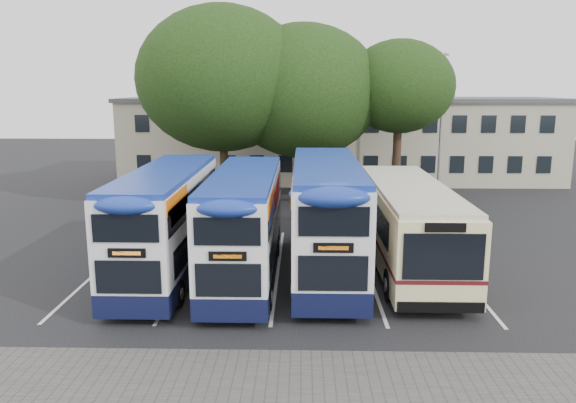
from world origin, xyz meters
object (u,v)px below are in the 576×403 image
(bus_dd_mid, at_px, (245,220))
(bus_dd_right, at_px, (326,212))
(lamp_post, at_px, (441,118))
(bus_single, at_px, (408,220))
(tree_left, at_px, (222,79))
(tree_right, at_px, (399,87))
(bus_dd_left, at_px, (167,218))
(tree_mid, at_px, (303,91))

(bus_dd_mid, distance_m, bus_dd_right, 3.11)
(lamp_post, height_order, bus_dd_mid, lamp_post)
(bus_dd_right, xyz_separation_m, bus_single, (3.31, 0.90, -0.49))
(lamp_post, height_order, bus_single, lamp_post)
(tree_left, distance_m, bus_dd_right, 14.63)
(bus_dd_mid, bearing_deg, tree_right, 60.16)
(bus_dd_mid, bearing_deg, bus_dd_right, 13.02)
(lamp_post, height_order, bus_dd_left, lamp_post)
(lamp_post, distance_m, tree_left, 14.00)
(tree_right, distance_m, bus_dd_left, 17.85)
(tree_right, xyz_separation_m, bus_single, (-1.47, -12.01, -5.15))
(tree_mid, bearing_deg, bus_dd_right, -86.30)
(tree_left, xyz_separation_m, bus_single, (8.91, -11.61, -5.60))
(tree_mid, height_order, bus_single, tree_mid)
(bus_dd_mid, relative_size, bus_dd_right, 0.93)
(tree_mid, relative_size, bus_dd_left, 1.11)
(tree_mid, bearing_deg, lamp_post, 12.91)
(bus_dd_right, bearing_deg, tree_right, 69.68)
(tree_left, relative_size, tree_mid, 1.09)
(bus_dd_left, xyz_separation_m, bus_single, (9.28, 1.39, -0.35))
(tree_right, relative_size, bus_dd_mid, 1.02)
(bus_dd_mid, distance_m, bus_single, 6.54)
(bus_dd_right, bearing_deg, bus_single, 15.22)
(tree_left, relative_size, tree_right, 1.20)
(tree_right, bearing_deg, tree_left, -177.75)
(tree_right, height_order, bus_dd_left, tree_right)
(bus_dd_right, bearing_deg, bus_dd_left, -175.28)
(bus_dd_right, distance_m, bus_single, 3.46)
(tree_mid, xyz_separation_m, bus_dd_left, (-5.12, -13.76, -4.53))
(tree_mid, height_order, bus_dd_left, tree_mid)
(tree_left, xyz_separation_m, bus_dd_mid, (2.57, -13.21, -5.27))
(tree_left, relative_size, bus_dd_mid, 1.22)
(tree_right, bearing_deg, tree_mid, 176.43)
(tree_mid, distance_m, bus_dd_mid, 14.85)
(tree_left, distance_m, tree_mid, 4.85)
(bus_single, bearing_deg, lamp_post, 72.25)
(tree_left, xyz_separation_m, bus_dd_right, (5.60, -12.51, -5.11))
(lamp_post, xyz_separation_m, tree_right, (-3.13, -2.36, 1.93))
(bus_dd_mid, height_order, bus_single, bus_dd_mid)
(bus_dd_right, bearing_deg, tree_left, 114.12)
(tree_mid, bearing_deg, tree_right, -3.57)
(tree_right, bearing_deg, bus_dd_left, -128.74)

